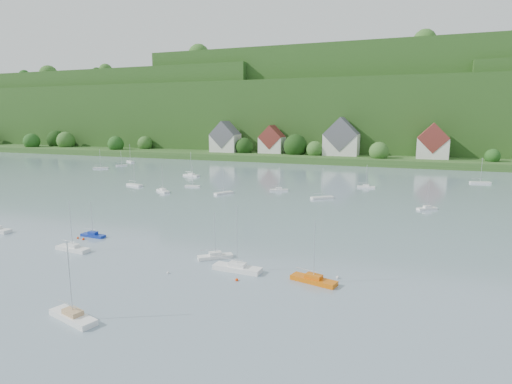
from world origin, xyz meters
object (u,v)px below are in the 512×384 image
at_px(near_sailboat_1, 93,235).
at_px(near_sailboat_5, 314,279).
at_px(near_sailboat_4, 237,268).
at_px(near_sailboat_3, 215,256).
at_px(near_sailboat_0, 73,248).
at_px(near_sailboat_2, 73,316).

xyz_separation_m(near_sailboat_1, near_sailboat_5, (41.22, -6.77, 0.05)).
xyz_separation_m(near_sailboat_4, near_sailboat_5, (10.77, -0.36, -0.03)).
bearing_deg(near_sailboat_3, near_sailboat_0, 153.73).
distance_m(near_sailboat_0, near_sailboat_1, 7.80).
bearing_deg(near_sailboat_1, near_sailboat_4, -9.55).
bearing_deg(near_sailboat_5, near_sailboat_3, -179.98).
height_order(near_sailboat_2, near_sailboat_5, near_sailboat_2).
bearing_deg(near_sailboat_3, near_sailboat_5, -51.71).
height_order(near_sailboat_0, near_sailboat_3, near_sailboat_0).
relative_size(near_sailboat_4, near_sailboat_5, 1.13).
bearing_deg(near_sailboat_4, near_sailboat_5, 0.70).
bearing_deg(near_sailboat_4, near_sailboat_0, -175.37).
height_order(near_sailboat_0, near_sailboat_1, near_sailboat_0).
height_order(near_sailboat_1, near_sailboat_5, near_sailboat_5).
relative_size(near_sailboat_2, near_sailboat_5, 1.04).
bearing_deg(near_sailboat_4, near_sailboat_2, -116.11).
distance_m(near_sailboat_2, near_sailboat_5, 28.29).
xyz_separation_m(near_sailboat_0, near_sailboat_2, (17.46, -18.10, 0.01)).
bearing_deg(near_sailboat_0, near_sailboat_3, 16.19).
relative_size(near_sailboat_1, near_sailboat_2, 0.75).
bearing_deg(near_sailboat_4, near_sailboat_3, 147.43).
distance_m(near_sailboat_1, near_sailboat_2, 32.39).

